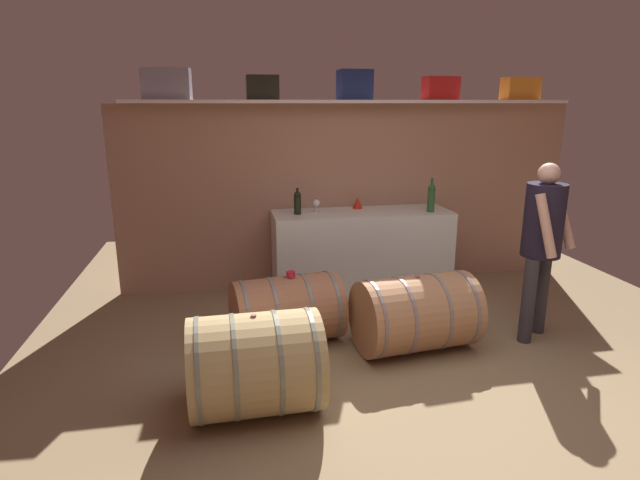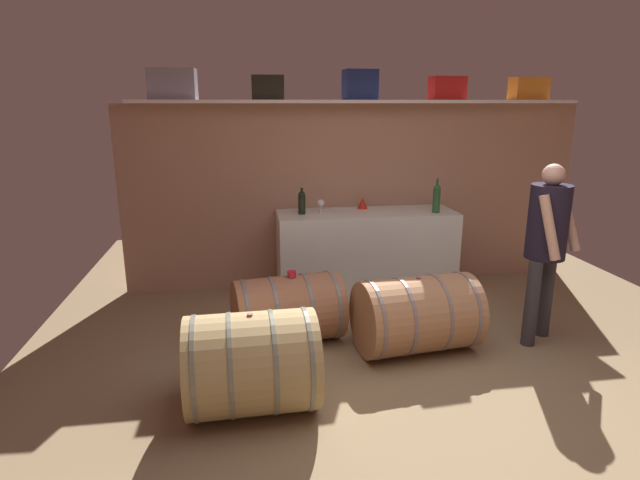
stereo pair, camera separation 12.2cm
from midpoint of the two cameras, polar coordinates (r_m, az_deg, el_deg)
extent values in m
cube|color=#897251|center=(4.17, 10.45, -13.36)|extent=(6.11, 8.36, 0.02)
cube|color=#A87A61|center=(5.62, 4.56, 4.90)|extent=(4.91, 0.10, 1.95)
cube|color=silver|center=(5.39, 5.16, 15.03)|extent=(4.52, 0.40, 0.03)
cube|color=gray|center=(5.27, -15.34, 16.32)|extent=(0.45, 0.26, 0.29)
cube|color=black|center=(5.25, -5.15, 16.46)|extent=(0.31, 0.29, 0.23)
cube|color=navy|center=(5.39, 5.12, 16.75)|extent=(0.33, 0.27, 0.29)
cube|color=red|center=(5.67, 14.52, 15.97)|extent=(0.36, 0.22, 0.23)
cube|color=orange|center=(6.08, 22.66, 15.21)|extent=(0.38, 0.21, 0.23)
cube|color=white|center=(5.42, 5.73, -1.38)|extent=(1.83, 0.59, 0.87)
cylinder|color=black|center=(5.17, -1.35, 3.89)|extent=(0.07, 0.07, 0.18)
sphere|color=black|center=(5.15, -1.36, 5.03)|extent=(0.07, 0.07, 0.07)
cylinder|color=black|center=(5.14, -1.36, 5.46)|extent=(0.03, 0.03, 0.06)
cylinder|color=#26562D|center=(5.37, 13.40, 4.21)|extent=(0.08, 0.08, 0.24)
sphere|color=#26562D|center=(5.35, 13.48, 5.60)|extent=(0.07, 0.07, 0.07)
cylinder|color=#26562D|center=(5.34, 13.52, 6.16)|extent=(0.02, 0.02, 0.09)
cylinder|color=white|center=(5.27, 0.75, 3.11)|extent=(0.06, 0.06, 0.00)
cylinder|color=white|center=(5.26, 0.76, 3.48)|extent=(0.01, 0.01, 0.07)
sphere|color=white|center=(5.25, 0.76, 4.13)|extent=(0.07, 0.07, 0.07)
sphere|color=maroon|center=(5.25, 0.76, 4.01)|extent=(0.05, 0.05, 0.05)
cone|color=red|center=(5.47, 5.37, 4.11)|extent=(0.11, 0.11, 0.12)
cylinder|color=#9E6649|center=(4.32, -2.76, -7.69)|extent=(0.95, 0.69, 0.57)
cylinder|color=slate|center=(4.25, -7.62, -8.20)|extent=(0.12, 0.57, 0.58)
cylinder|color=slate|center=(4.29, -4.59, -7.89)|extent=(0.12, 0.57, 0.58)
cylinder|color=slate|center=(4.36, -0.96, -7.48)|extent=(0.12, 0.57, 0.58)
cylinder|color=slate|center=(4.42, 1.90, -7.14)|extent=(0.12, 0.57, 0.58)
cylinder|color=#8F4F43|center=(4.22, -2.81, -4.07)|extent=(0.04, 0.04, 0.01)
cylinder|color=tan|center=(3.42, -6.54, -13.38)|extent=(0.85, 0.68, 0.66)
cylinder|color=slate|center=(3.42, -12.56, -13.66)|extent=(0.05, 0.67, 0.67)
cylinder|color=slate|center=(3.42, -8.83, -13.50)|extent=(0.05, 0.67, 0.67)
cylinder|color=slate|center=(3.43, -4.25, -13.23)|extent=(0.05, 0.67, 0.67)
cylinder|color=slate|center=(3.45, -0.59, -12.96)|extent=(0.05, 0.67, 0.67)
cylinder|color=#8D5644|center=(3.27, -6.71, -8.22)|extent=(0.04, 0.04, 0.01)
cylinder|color=#AA7852|center=(4.25, 11.46, -8.09)|extent=(1.00, 0.72, 0.61)
cylinder|color=slate|center=(4.09, 6.51, -8.79)|extent=(0.11, 0.62, 0.62)
cylinder|color=slate|center=(4.18, 9.62, -8.36)|extent=(0.11, 0.62, 0.62)
cylinder|color=slate|center=(4.31, 13.25, -7.82)|extent=(0.11, 0.62, 0.62)
cylinder|color=slate|center=(4.43, 16.02, -7.39)|extent=(0.11, 0.62, 0.62)
cylinder|color=brown|center=(4.14, 11.68, -4.13)|extent=(0.04, 0.04, 0.01)
cylinder|color=red|center=(4.21, -2.33, -3.76)|extent=(0.07, 0.07, 0.04)
cylinder|color=#343137|center=(4.60, 23.10, -6.49)|extent=(0.11, 0.11, 0.73)
cylinder|color=#343137|center=(4.84, 24.41, -5.61)|extent=(0.11, 0.11, 0.73)
cylinder|color=black|center=(4.54, 24.65, 1.83)|extent=(0.32, 0.32, 0.60)
sphere|color=#D5A189|center=(4.47, 25.17, 6.55)|extent=(0.17, 0.17, 0.17)
cylinder|color=#D5A189|center=(4.34, 24.83, 1.25)|extent=(0.19, 0.22, 0.51)
cylinder|color=#D5A189|center=(4.67, 26.52, 1.95)|extent=(0.20, 0.24, 0.50)
camera|label=1|loc=(0.06, -89.10, 0.24)|focal=28.90mm
camera|label=2|loc=(0.06, 90.90, -0.24)|focal=28.90mm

